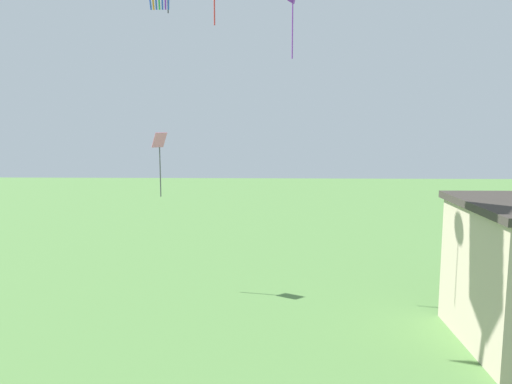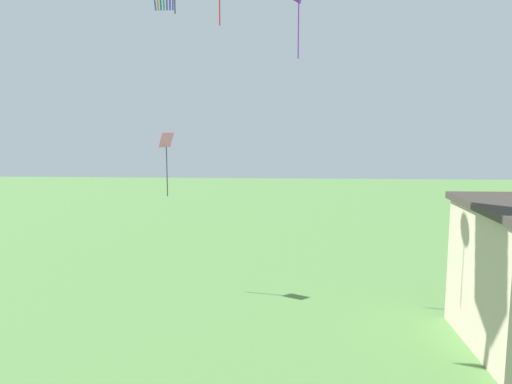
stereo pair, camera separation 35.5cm
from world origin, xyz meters
name	(u,v)px [view 1 (the left image)]	position (x,y,z in m)	size (l,w,h in m)	color
kite_purple_streamer	(293,3)	(1.19, 15.83, 11.66)	(0.44, 0.66, 2.98)	purple
kite_pink_diamond	(160,153)	(-4.34, 17.06, 5.87)	(0.70, 0.68, 2.74)	pink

